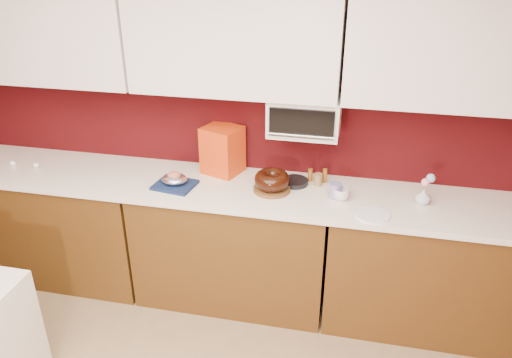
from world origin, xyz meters
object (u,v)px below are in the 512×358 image
(toaster_oven, at_px, (305,115))
(foil_ham_nest, at_px, (174,179))
(bundt_cake, at_px, (272,180))
(coffee_mug, at_px, (341,193))
(blue_jar, at_px, (335,190))
(flower_vase, at_px, (423,195))
(pandoro_box, at_px, (223,150))

(toaster_oven, relative_size, foil_ham_nest, 2.64)
(bundt_cake, relative_size, coffee_mug, 2.44)
(bundt_cake, distance_m, foil_ham_nest, 0.65)
(foil_ham_nest, distance_m, blue_jar, 1.06)
(bundt_cake, bearing_deg, toaster_oven, 45.27)
(flower_vase, bearing_deg, bundt_cake, -178.18)
(toaster_oven, bearing_deg, flower_vase, -10.62)
(toaster_oven, height_order, foil_ham_nest, toaster_oven)
(coffee_mug, height_order, flower_vase, flower_vase)
(foil_ham_nest, height_order, pandoro_box, pandoro_box)
(pandoro_box, bearing_deg, foil_ham_nest, -111.34)
(pandoro_box, height_order, coffee_mug, pandoro_box)
(coffee_mug, distance_m, flower_vase, 0.50)
(toaster_oven, bearing_deg, pandoro_box, 176.01)
(toaster_oven, distance_m, foil_ham_nest, 0.95)
(bundt_cake, height_order, pandoro_box, pandoro_box)
(pandoro_box, bearing_deg, flower_vase, 12.01)
(coffee_mug, relative_size, flower_vase, 0.84)
(bundt_cake, height_order, blue_jar, bundt_cake)
(foil_ham_nest, height_order, coffee_mug, coffee_mug)
(toaster_oven, height_order, flower_vase, toaster_oven)
(toaster_oven, relative_size, pandoro_box, 1.36)
(pandoro_box, xyz_separation_m, coffee_mug, (0.84, -0.24, -0.12))
(flower_vase, bearing_deg, toaster_oven, 169.38)
(coffee_mug, bearing_deg, toaster_oven, 143.57)
(bundt_cake, xyz_separation_m, flower_vase, (0.95, 0.03, -0.02))
(toaster_oven, height_order, bundt_cake, toaster_oven)
(foil_ham_nest, relative_size, flower_vase, 1.51)
(foil_ham_nest, xyz_separation_m, blue_jar, (1.05, 0.07, -0.01))
(coffee_mug, bearing_deg, pandoro_box, 163.87)
(blue_jar, height_order, flower_vase, flower_vase)
(foil_ham_nest, xyz_separation_m, flower_vase, (1.59, 0.10, 0.00))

